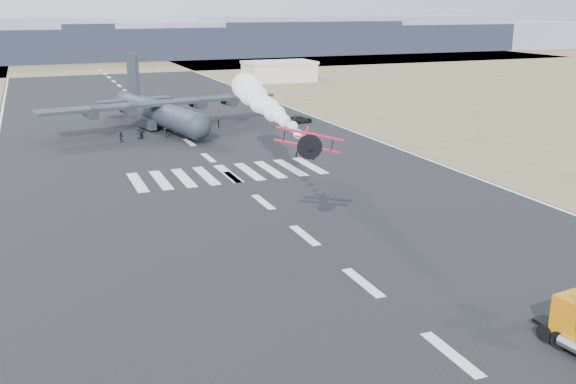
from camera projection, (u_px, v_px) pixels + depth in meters
ground at (452, 354)px, 41.30m from camera, size 500.00×500.00×0.00m
scrub_far at (93, 64)px, 246.29m from camera, size 500.00×80.00×0.00m
runway_markings at (208, 158)px, 94.77m from camera, size 60.00×260.00×0.01m
ridge_seg_d at (84, 43)px, 271.21m from camera, size 150.00×50.00×13.00m
ridge_seg_e at (232, 38)px, 294.17m from camera, size 150.00×50.00×15.00m
ridge_seg_f at (357, 34)px, 317.14m from camera, size 150.00×50.00×17.00m
ridge_seg_g at (466, 36)px, 340.93m from camera, size 150.00×50.00×13.00m
hangar_right at (279, 71)px, 190.60m from camera, size 20.50×12.50×5.90m
aerobatic_biplane at (308, 142)px, 55.31m from camera, size 5.92×5.47×2.85m
smoke_trail at (253, 94)px, 83.17m from camera, size 8.07×36.29×3.75m
transport_aircraft at (159, 111)px, 116.71m from camera, size 43.95×35.99×12.73m
support_vehicle at (300, 119)px, 123.02m from camera, size 5.25×3.00×1.38m
crew_a at (172, 130)px, 111.44m from camera, size 0.70×0.77×1.72m
crew_b at (121, 137)px, 105.37m from camera, size 0.98×0.84×1.71m
crew_c at (165, 133)px, 109.23m from camera, size 1.15×1.09×1.68m
crew_d at (219, 124)px, 117.74m from camera, size 0.67×1.02×1.60m
crew_e at (139, 133)px, 108.16m from camera, size 0.88×1.03×1.81m
crew_f at (142, 134)px, 108.23m from camera, size 1.46×1.56×1.74m
crew_g at (194, 127)px, 113.90m from camera, size 0.72×0.64×1.68m
crew_h at (183, 126)px, 115.45m from camera, size 0.81×0.95×1.66m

